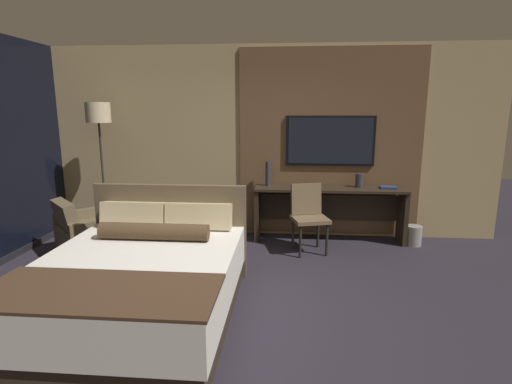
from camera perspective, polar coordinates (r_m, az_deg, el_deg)
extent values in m
plane|color=#28232D|center=(3.89, -4.27, -17.32)|extent=(16.00, 16.00, 0.00)
cube|color=tan|center=(6.00, -0.55, 7.10)|extent=(7.20, 0.06, 2.80)
cube|color=brown|center=(5.96, 10.50, 6.87)|extent=(2.64, 0.03, 2.70)
cube|color=#33281E|center=(3.89, -16.46, -15.96)|extent=(1.64, 2.00, 0.22)
cube|color=silver|center=(3.76, -16.74, -11.85)|extent=(1.69, 2.06, 0.39)
cube|color=#422D1E|center=(3.13, -21.52, -13.08)|extent=(1.71, 0.72, 0.02)
cube|color=brown|center=(4.67, -12.05, -5.40)|extent=(1.72, 0.08, 1.06)
cube|color=#C6B284|center=(4.60, -16.99, -3.11)|extent=(0.71, 0.23, 0.31)
cube|color=#C6B284|center=(4.39, -8.16, -3.43)|extent=(0.71, 0.23, 0.31)
cylinder|color=#4C3823|center=(4.12, -14.37, -5.50)|extent=(1.10, 0.17, 0.17)
cube|color=#2D2319|center=(5.80, 10.50, 0.44)|extent=(2.14, 0.45, 0.03)
cube|color=#2D2319|center=(5.88, 0.19, -3.15)|extent=(0.06, 0.41, 0.75)
cube|color=#2D2319|center=(6.08, 20.18, -3.38)|extent=(0.06, 0.41, 0.75)
cube|color=#2D2319|center=(6.07, 10.20, -2.13)|extent=(2.02, 0.02, 0.38)
cube|color=black|center=(5.92, 10.54, 7.20)|extent=(1.28, 0.04, 0.72)
cube|color=black|center=(5.90, 10.56, 7.19)|extent=(1.20, 0.01, 0.66)
cube|color=brown|center=(5.33, 7.71, -3.87)|extent=(0.55, 0.53, 0.05)
cube|color=brown|center=(5.45, 7.17, -0.98)|extent=(0.43, 0.21, 0.42)
cylinder|color=black|center=(5.20, 6.34, -7.07)|extent=(0.04, 0.04, 0.44)
cylinder|color=black|center=(5.31, 10.08, -6.77)|extent=(0.04, 0.04, 0.44)
cylinder|color=black|center=(5.51, 5.29, -5.95)|extent=(0.04, 0.04, 0.44)
cylinder|color=black|center=(5.61, 8.84, -5.69)|extent=(0.04, 0.04, 0.44)
cube|color=brown|center=(5.82, -22.28, -6.11)|extent=(0.96, 0.96, 0.38)
cube|color=brown|center=(5.64, -25.56, -3.02)|extent=(0.57, 0.57, 0.38)
cube|color=brown|center=(5.48, -21.18, -6.34)|extent=(0.61, 0.61, 0.52)
cube|color=brown|center=(6.12, -23.37, -4.65)|extent=(0.61, 0.61, 0.52)
cylinder|color=#282623|center=(6.38, -20.40, -6.06)|extent=(0.28, 0.28, 0.03)
cylinder|color=#332D28|center=(6.19, -20.96, 1.51)|extent=(0.03, 0.03, 1.74)
cylinder|color=beige|center=(6.10, -21.64, 10.51)|extent=(0.34, 0.34, 0.28)
cylinder|color=#333338|center=(5.83, 1.74, 2.67)|extent=(0.08, 0.08, 0.36)
cylinder|color=#333338|center=(5.91, 14.53, 1.62)|extent=(0.11, 0.11, 0.20)
cube|color=navy|center=(5.94, 18.36, 0.62)|extent=(0.23, 0.17, 0.03)
cylinder|color=gray|center=(6.08, 21.59, -5.79)|extent=(0.22, 0.22, 0.28)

